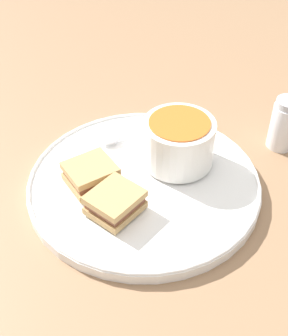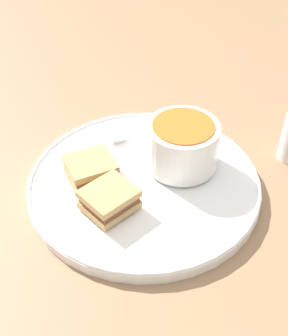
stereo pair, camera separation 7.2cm
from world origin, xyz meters
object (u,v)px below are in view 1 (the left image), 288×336
Objects in this scene: salt_shaker at (284,124)px; soup_bowl at (179,142)px; sandwich_half_near at (91,174)px; spoon at (116,139)px; sandwich_half_far at (115,202)px.

soup_bowl is at bearing -75.86° from salt_shaker.
spoon is at bearing 156.95° from sandwich_half_near.
sandwich_half_far is at bearing 28.03° from sandwich_half_near.
soup_bowl is 0.20m from salt_shaker.
soup_bowl reaches higher than sandwich_half_far.
soup_bowl reaches higher than salt_shaker.
soup_bowl reaches higher than spoon.
sandwich_half_near is at bearing -151.97° from sandwich_half_far.
sandwich_half_near is 0.07m from sandwich_half_far.
spoon is 0.11m from sandwich_half_near.
spoon is 0.29m from salt_shaker.
sandwich_half_far is at bearing -63.07° from salt_shaker.
soup_bowl is 0.15m from sandwich_half_far.
spoon is at bearing 177.05° from sandwich_half_far.
sandwich_half_far is at bearing 68.63° from spoon.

